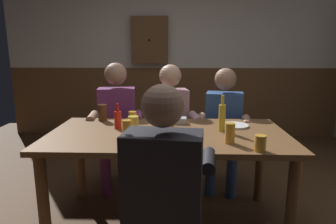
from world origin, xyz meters
TOP-DOWN VIEW (x-y plane):
  - ground_plane at (0.00, 0.00)m, footprint 6.28×6.28m
  - back_wall_upper at (0.00, 2.52)m, footprint 5.24×0.12m
  - back_wall_wainscot at (0.00, 2.52)m, footprint 5.24×0.12m
  - dining_table at (0.00, -0.05)m, footprint 1.84×0.94m
  - person_0 at (-0.54, 0.65)m, footprint 0.54×0.53m
  - person_1 at (0.01, 0.65)m, footprint 0.53×0.59m
  - person_2 at (0.54, 0.65)m, footprint 0.55×0.59m
  - person_3 at (0.01, -0.76)m, footprint 0.57×0.57m
  - table_candle at (-0.14, 0.24)m, footprint 0.04×0.04m
  - condiment_caddy at (0.08, 0.24)m, footprint 0.14×0.10m
  - plate_0 at (0.56, 0.16)m, footprint 0.22×0.22m
  - bottle_0 at (0.42, 0.01)m, footprint 0.05×0.05m
  - bottle_1 at (-0.41, 0.05)m, footprint 0.06×0.06m
  - pint_glass_0 at (-0.26, -0.09)m, footprint 0.08×0.08m
  - pint_glass_1 at (0.43, -0.30)m, footprint 0.07×0.07m
  - pint_glass_2 at (-0.60, 0.32)m, footprint 0.08×0.08m
  - pint_glass_3 at (-0.29, -0.21)m, footprint 0.07×0.07m
  - pint_glass_4 at (-0.11, -0.37)m, footprint 0.08×0.08m
  - pint_glass_5 at (0.60, -0.45)m, footprint 0.07×0.07m
  - pint_glass_6 at (0.01, -0.16)m, footprint 0.07×0.07m
  - pint_glass_7 at (-0.29, 0.05)m, footprint 0.06×0.06m
  - wall_dart_cabinet at (-0.36, 2.39)m, footprint 0.56×0.15m

SIDE VIEW (x-z plane):
  - ground_plane at x=0.00m, z-range 0.00..0.00m
  - back_wall_wainscot at x=0.00m, z-range 0.00..1.10m
  - dining_table at x=0.00m, z-range 0.28..1.05m
  - person_2 at x=0.54m, z-range 0.07..1.28m
  - person_3 at x=0.01m, z-range 0.07..1.30m
  - person_1 at x=0.01m, z-range 0.06..1.31m
  - person_0 at x=-0.54m, z-range 0.07..1.33m
  - plate_0 at x=0.56m, z-range 0.76..0.78m
  - condiment_caddy at x=0.08m, z-range 0.76..0.81m
  - table_candle at x=-0.14m, z-range 0.76..0.84m
  - pint_glass_5 at x=0.60m, z-range 0.76..0.87m
  - pint_glass_4 at x=-0.11m, z-range 0.76..0.89m
  - pint_glass_3 at x=-0.29m, z-range 0.76..0.90m
  - pint_glass_0 at x=-0.26m, z-range 0.76..0.90m
  - pint_glass_1 at x=0.43m, z-range 0.76..0.91m
  - pint_glass_7 at x=-0.29m, z-range 0.76..0.91m
  - pint_glass_2 at x=-0.60m, z-range 0.76..0.91m
  - bottle_1 at x=-0.41m, z-range 0.74..0.95m
  - pint_glass_6 at x=0.01m, z-range 0.76..0.92m
  - bottle_0 at x=0.42m, z-range 0.74..1.02m
  - wall_dart_cabinet at x=-0.36m, z-range 1.18..1.88m
  - back_wall_upper at x=0.00m, z-range 1.10..2.52m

